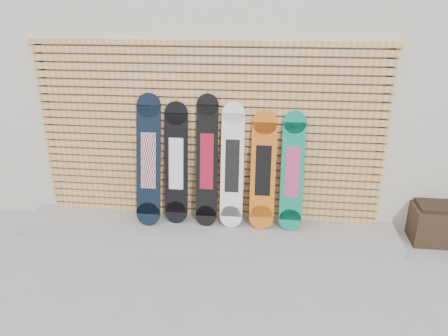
{
  "coord_description": "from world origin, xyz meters",
  "views": [
    {
      "loc": [
        0.63,
        -4.04,
        2.74
      ],
      "look_at": [
        0.07,
        0.75,
        0.85
      ],
      "focal_mm": 35.0,
      "sensor_mm": 36.0,
      "label": 1
    }
  ],
  "objects_px": {
    "snowboard_0": "(149,161)",
    "snowboard_1": "(176,164)",
    "snowboard_3": "(232,166)",
    "snowboard_4": "(263,171)",
    "snowboard_5": "(292,172)",
    "snowboard_2": "(207,161)"
  },
  "relations": [
    {
      "from": "snowboard_3",
      "to": "snowboard_5",
      "type": "xyz_separation_m",
      "value": [
        0.71,
        -0.0,
        -0.04
      ]
    },
    {
      "from": "snowboard_0",
      "to": "snowboard_2",
      "type": "height_order",
      "value": "snowboard_2"
    },
    {
      "from": "snowboard_3",
      "to": "snowboard_4",
      "type": "bearing_deg",
      "value": -0.25
    },
    {
      "from": "snowboard_3",
      "to": "snowboard_5",
      "type": "relative_size",
      "value": 1.06
    },
    {
      "from": "snowboard_1",
      "to": "snowboard_4",
      "type": "height_order",
      "value": "snowboard_1"
    },
    {
      "from": "snowboard_0",
      "to": "snowboard_4",
      "type": "height_order",
      "value": "snowboard_0"
    },
    {
      "from": "snowboard_1",
      "to": "snowboard_2",
      "type": "distance_m",
      "value": 0.38
    },
    {
      "from": "snowboard_2",
      "to": "snowboard_5",
      "type": "height_order",
      "value": "snowboard_2"
    },
    {
      "from": "snowboard_0",
      "to": "snowboard_2",
      "type": "xyz_separation_m",
      "value": [
        0.71,
        0.04,
        0.01
      ]
    },
    {
      "from": "snowboard_2",
      "to": "snowboard_5",
      "type": "relative_size",
      "value": 1.12
    },
    {
      "from": "snowboard_2",
      "to": "snowboard_5",
      "type": "bearing_deg",
      "value": 0.03
    },
    {
      "from": "snowboard_2",
      "to": "snowboard_4",
      "type": "distance_m",
      "value": 0.68
    },
    {
      "from": "snowboard_0",
      "to": "snowboard_4",
      "type": "distance_m",
      "value": 1.38
    },
    {
      "from": "snowboard_0",
      "to": "snowboard_2",
      "type": "bearing_deg",
      "value": 3.06
    },
    {
      "from": "snowboard_1",
      "to": "snowboard_5",
      "type": "distance_m",
      "value": 1.4
    },
    {
      "from": "snowboard_0",
      "to": "snowboard_1",
      "type": "xyz_separation_m",
      "value": [
        0.33,
        0.05,
        -0.05
      ]
    },
    {
      "from": "snowboard_0",
      "to": "snowboard_1",
      "type": "distance_m",
      "value": 0.33
    },
    {
      "from": "snowboard_0",
      "to": "snowboard_2",
      "type": "relative_size",
      "value": 0.99
    },
    {
      "from": "snowboard_3",
      "to": "snowboard_5",
      "type": "distance_m",
      "value": 0.71
    },
    {
      "from": "snowboard_1",
      "to": "snowboard_2",
      "type": "bearing_deg",
      "value": -2.0
    },
    {
      "from": "snowboard_5",
      "to": "snowboard_3",
      "type": "bearing_deg",
      "value": 179.92
    },
    {
      "from": "snowboard_3",
      "to": "snowboard_4",
      "type": "xyz_separation_m",
      "value": [
        0.37,
        -0.0,
        -0.04
      ]
    }
  ]
}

